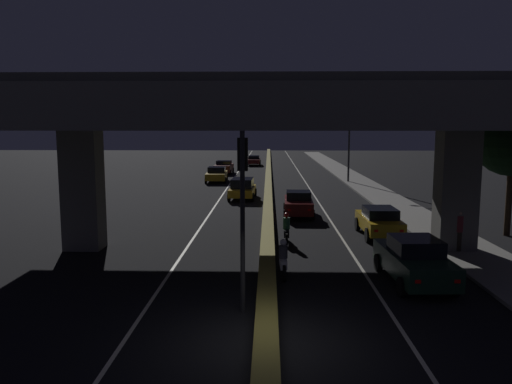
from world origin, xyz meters
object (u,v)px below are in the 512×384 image
car_dark_green_lead (414,260)px  car_taxi_yellow_second (379,221)px  traffic_light_left_of_median (243,190)px  car_dark_red_third (298,204)px  motorcycle_white_filtering_near (283,261)px  car_taxi_yellow_second_oncoming (217,174)px  car_dark_red_fourth_oncoming (254,160)px  street_lamp (346,130)px  pedestrian_on_sidewalk (459,230)px  motorcycle_black_filtering_mid (286,231)px  car_dark_red_third_oncoming (224,167)px  car_taxi_yellow_lead_oncoming (243,188)px

car_dark_green_lead → car_taxi_yellow_second: size_ratio=1.09×
traffic_light_left_of_median → car_dark_red_third: 16.27m
car_dark_green_lead → motorcycle_white_filtering_near: car_dark_green_lead is taller
car_taxi_yellow_second_oncoming → car_dark_red_fourth_oncoming: size_ratio=1.02×
car_taxi_yellow_second → car_taxi_yellow_second_oncoming: bearing=23.4°
street_lamp → motorcycle_white_filtering_near: 31.67m
car_taxi_yellow_second → pedestrian_on_sidewalk: bearing=-141.7°
street_lamp → car_taxi_yellow_second: bearing=-94.5°
car_taxi_yellow_second_oncoming → motorcycle_black_filtering_mid: (5.96, -25.85, -0.12)m
car_dark_red_fourth_oncoming → motorcycle_white_filtering_near: size_ratio=2.32×
car_taxi_yellow_second_oncoming → pedestrian_on_sidewalk: (13.28, -27.52, 0.28)m
motorcycle_white_filtering_near → car_dark_red_third_oncoming: bearing=6.1°
car_dark_red_third → car_dark_red_third_oncoming: car_dark_red_third is taller
car_dark_green_lead → car_taxi_yellow_second_oncoming: bearing=15.3°
pedestrian_on_sidewalk → car_dark_red_fourth_oncoming: bearing=102.0°
car_dark_red_third_oncoming → car_taxi_yellow_second: bearing=20.3°
car_taxi_yellow_lead_oncoming → car_dark_red_fourth_oncoming: (-0.11, 32.26, -0.09)m
motorcycle_white_filtering_near → pedestrian_on_sidewalk: (7.62, 3.45, 0.43)m
car_dark_red_fourth_oncoming → car_taxi_yellow_second: bearing=9.6°
car_taxi_yellow_second → motorcycle_white_filtering_near: bearing=143.6°
car_taxi_yellow_lead_oncoming → pedestrian_on_sidewalk: pedestrian_on_sidewalk is taller
car_dark_red_third → car_taxi_yellow_lead_oncoming: size_ratio=0.97×
car_dark_red_fourth_oncoming → motorcycle_black_filtering_mid: bearing=3.6°
street_lamp → motorcycle_black_filtering_mid: 26.68m
traffic_light_left_of_median → car_dark_green_lead: 7.06m
car_taxi_yellow_lead_oncoming → car_taxi_yellow_second_oncoming: 11.85m
motorcycle_black_filtering_mid → motorcycle_white_filtering_near: bearing=177.5°
traffic_light_left_of_median → car_dark_red_third: bearing=80.8°
traffic_light_left_of_median → car_dark_red_fourth_oncoming: bearing=91.4°
car_taxi_yellow_lead_oncoming → car_taxi_yellow_second: bearing=33.0°
car_dark_green_lead → car_taxi_yellow_lead_oncoming: size_ratio=1.06×
car_taxi_yellow_lead_oncoming → motorcycle_white_filtering_near: car_taxi_yellow_lead_oncoming is taller
car_dark_green_lead → car_dark_red_fourth_oncoming: 52.93m
car_taxi_yellow_lead_oncoming → street_lamp: bearing=142.4°
car_dark_green_lead → car_dark_red_third: 13.40m
car_taxi_yellow_second_oncoming → motorcycle_black_filtering_mid: bearing=11.6°
street_lamp → car_taxi_yellow_lead_oncoming: street_lamp is taller
car_dark_green_lead → pedestrian_on_sidewalk: size_ratio=2.55×
car_taxi_yellow_lead_oncoming → car_taxi_yellow_second_oncoming: bearing=-162.0°
car_dark_red_fourth_oncoming → pedestrian_on_sidewalk: (10.25, -48.36, 0.30)m
traffic_light_left_of_median → car_taxi_yellow_lead_oncoming: 23.20m
car_dark_red_third → car_dark_red_fourth_oncoming: bearing=7.2°
car_taxi_yellow_lead_oncoming → car_taxi_yellow_second_oncoming: car_taxi_yellow_lead_oncoming is taller
car_dark_red_fourth_oncoming → motorcycle_black_filtering_mid: (2.92, -46.68, -0.10)m
car_dark_red_third → car_dark_red_fourth_oncoming: car_dark_red_third is taller
car_dark_green_lead → motorcycle_black_filtering_mid: size_ratio=2.30×
car_taxi_yellow_second_oncoming → pedestrian_on_sidewalk: bearing=24.4°
street_lamp → pedestrian_on_sidewalk: street_lamp is taller
motorcycle_black_filtering_mid → car_dark_red_third: bearing=-6.9°
pedestrian_on_sidewalk → car_dark_red_third_oncoming: bearing=110.3°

